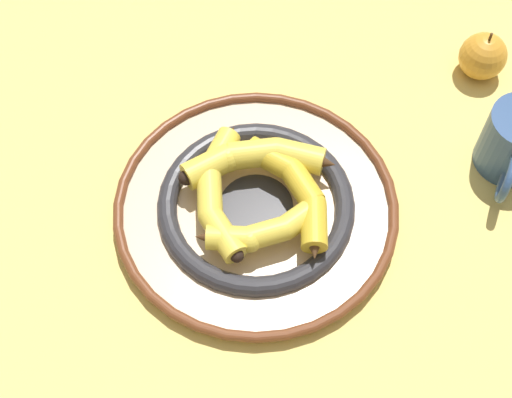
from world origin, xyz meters
name	(u,v)px	position (x,y,z in m)	size (l,w,h in m)	color
ground_plane	(278,197)	(0.00, 0.00, 0.00)	(2.80, 2.80, 0.00)	#E5CC6B
decorative_bowl	(256,207)	(0.02, 0.03, 0.01)	(0.38, 0.38, 0.03)	beige
banana_a	(217,191)	(0.07, 0.05, 0.05)	(0.11, 0.19, 0.03)	yellow
banana_b	(262,231)	(-0.01, 0.08, 0.05)	(0.14, 0.12, 0.03)	yellow
banana_c	(296,191)	(-0.03, 0.01, 0.05)	(0.16, 0.14, 0.03)	gold
banana_d	(256,158)	(0.04, -0.01, 0.05)	(0.19, 0.12, 0.04)	yellow
apple	(483,56)	(-0.20, -0.32, 0.04)	(0.07, 0.07, 0.08)	gold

